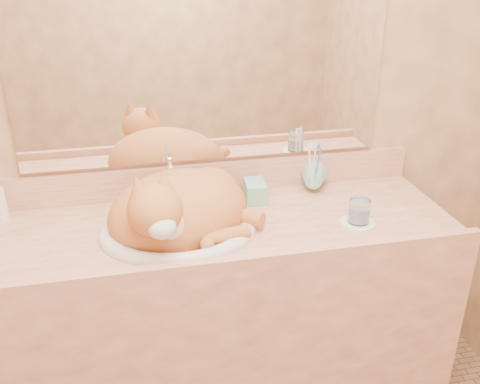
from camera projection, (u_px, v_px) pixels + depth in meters
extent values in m
cube|color=#966A44|center=(204.00, 88.00, 1.87)|extent=(2.40, 0.02, 2.50)
cube|color=white|center=(203.00, 48.00, 1.80)|extent=(1.30, 0.02, 0.80)
imported|color=#7AC3A2|center=(258.00, 186.00, 1.89)|extent=(0.08, 0.08, 0.17)
imported|color=#7AC3A2|center=(313.00, 183.00, 1.99)|extent=(0.13, 0.13, 0.10)
cylinder|color=white|center=(358.00, 223.00, 1.80)|extent=(0.12, 0.12, 0.01)
cylinder|color=white|center=(359.00, 211.00, 1.78)|extent=(0.07, 0.07, 0.08)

